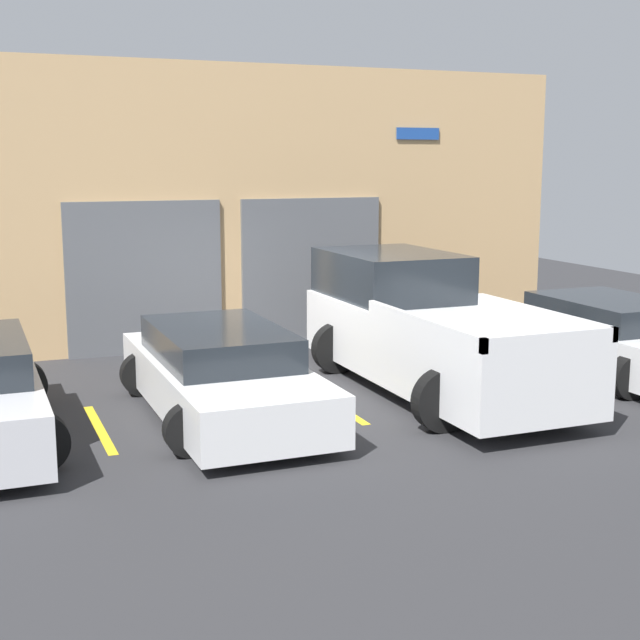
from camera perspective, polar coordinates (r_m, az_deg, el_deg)
The scene contains 8 objects.
ground_plane at distance 13.62m, azimuth -1.28°, elevation -4.00°, with size 28.00×28.00×0.00m, color #2D2D30.
shophouse_building at distance 16.35m, azimuth -5.43°, elevation 7.12°, with size 12.84×0.68×5.02m.
pickup_truck at distance 13.20m, azimuth 6.74°, elevation -0.57°, with size 2.46×5.45×1.92m.
sedan_white at distance 11.82m, azimuth -6.36°, elevation -3.44°, with size 2.17×4.67×1.18m.
van_right at distance 14.81m, azimuth 18.21°, elevation -1.09°, with size 2.24×4.31×1.19m.
parking_stripe_left at distance 11.63m, azimuth -13.92°, elevation -6.77°, with size 0.12×2.20×0.01m, color gold.
parking_stripe_centre at distance 12.44m, azimuth 0.86°, elevation -5.35°, with size 0.12×2.20×0.01m, color gold.
parking_stripe_right at distance 13.95m, azimuth 13.09°, elevation -3.91°, with size 0.12×2.20×0.01m, color gold.
Camera 1 is at (-4.64, -12.37, 3.33)m, focal length 50.00 mm.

